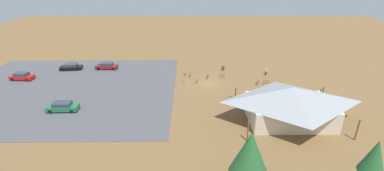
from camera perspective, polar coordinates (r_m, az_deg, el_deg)
The scene contains 22 objects.
ground at distance 52.81m, azimuth 3.43°, elevation 0.45°, with size 160.00×160.00×0.00m, color brown.
parking_lot_asphalt at distance 55.52m, azimuth -25.13°, elevation -0.66°, with size 40.51×33.62×0.05m, color #4C4C51.
bike_pavilion at distance 41.32m, azimuth 20.23°, elevation -3.33°, with size 14.68×10.50×5.40m.
trash_bin at distance 59.82m, azimuth 6.62°, elevation 3.65°, with size 0.60×0.60×0.90m, color brown.
lot_sign at distance 52.20m, azimuth -1.52°, elevation 1.88°, with size 0.56×0.08×2.20m.
pine_mideast at distance 27.36m, azimuth 12.21°, elevation -13.90°, with size 3.95×3.95×6.79m.
pine_west at distance 32.43m, azimuth 34.25°, elevation -12.40°, with size 2.41×2.41×5.86m.
bicycle_teal_yard_left at distance 54.29m, azimuth 15.42°, elevation 0.68°, with size 1.52×0.85×0.79m.
bicycle_yellow_edge_south at distance 51.15m, azimuth 23.76°, elevation -1.98°, with size 0.48×1.73×0.84m.
bicycle_black_yard_center at distance 53.45m, azimuth 25.62°, elevation -1.25°, with size 0.76×1.64×0.83m.
bicycle_purple_lone_west at distance 50.78m, azimuth 14.20°, elevation -0.80°, with size 1.28×1.14×0.83m.
bicycle_green_near_porch at distance 56.03m, azimuth -0.41°, elevation 2.34°, with size 0.48×1.76×0.88m.
bicycle_orange_yard_front at distance 55.71m, azimuth 6.39°, elevation 2.04°, with size 0.93×1.47×0.86m.
bicycle_silver_near_sign at distance 46.31m, azimuth 8.67°, elevation -2.79°, with size 1.54×0.83×0.87m.
bicycle_red_back_row at distance 54.78m, azimuth 3.32°, elevation 1.76°, with size 0.60×1.65×0.83m.
bicycle_blue_front_row at distance 53.63m, azimuth 13.72°, elevation 0.56°, with size 0.99×1.37×0.79m.
bicycle_white_yard_right at distance 52.91m, azimuth 1.04°, elevation 0.95°, with size 0.59×1.55×0.82m.
car_green_far_end at distance 47.03m, azimuth -25.76°, elevation -4.06°, with size 4.84×1.91×1.50m.
car_red_front_row at distance 64.07m, azimuth -32.39°, elevation 1.67°, with size 4.65×2.35×1.47m.
car_maroon_by_curb at distance 62.87m, azimuth -17.67°, elevation 3.98°, with size 4.83×1.99×1.47m.
car_black_end_stall at distance 65.25m, azimuth -24.27°, elevation 3.64°, with size 4.82×2.27×1.36m.
visitor_at_bikes at distance 58.69m, azimuth 15.46°, elevation 2.98°, with size 0.40×0.37×1.70m.
Camera 1 is at (3.82, 48.36, 20.86)m, focal length 25.14 mm.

